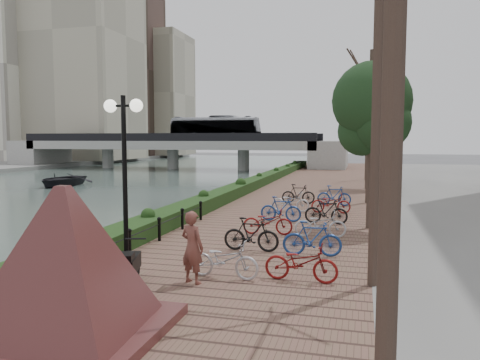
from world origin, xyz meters
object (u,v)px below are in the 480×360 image
(granite_monument, at_px, (65,261))
(motorcycle, at_px, (130,265))
(boat, at_px, (61,180))
(pedestrian, at_px, (192,247))
(lamppost, at_px, (124,144))

(granite_monument, xyz_separation_m, motorcycle, (-0.26, 2.69, -0.80))
(granite_monument, distance_m, boat, 31.63)
(pedestrian, xyz_separation_m, boat, (-19.47, 22.34, -0.80))
(lamppost, distance_m, motorcycle, 3.00)
(motorcycle, relative_size, pedestrian, 0.95)
(motorcycle, bearing_deg, boat, 111.85)
(lamppost, distance_m, pedestrian, 3.09)
(pedestrian, bearing_deg, motorcycle, 46.86)
(motorcycle, relative_size, boat, 0.32)
(granite_monument, height_order, lamppost, lamppost)
(motorcycle, xyz_separation_m, pedestrian, (1.25, 0.61, 0.34))
(motorcycle, distance_m, pedestrian, 1.43)
(motorcycle, distance_m, boat, 29.31)
(boat, bearing_deg, granite_monument, -55.20)
(granite_monument, bearing_deg, motorcycle, 95.45)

